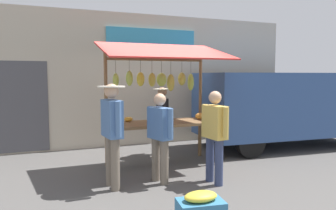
# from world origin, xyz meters

# --- Properties ---
(ground_plane) EXTENTS (40.00, 40.00, 0.00)m
(ground_plane) POSITION_xyz_m (0.00, 0.00, 0.00)
(ground_plane) COLOR #514F4C
(street_backdrop) EXTENTS (9.00, 0.30, 3.40)m
(street_backdrop) POSITION_xyz_m (0.06, -2.20, 1.70)
(street_backdrop) COLOR #B2A893
(street_backdrop) RESTS_ON ground
(market_stall) EXTENTS (2.50, 1.46, 2.50)m
(market_stall) POSITION_xyz_m (-0.02, -0.06, 1.55)
(market_stall) COLOR brown
(market_stall) RESTS_ON ground
(vendor_with_sunhat) EXTENTS (0.40, 0.66, 1.55)m
(vendor_with_sunhat) POSITION_xyz_m (-0.28, -0.75, 0.91)
(vendor_with_sunhat) COLOR #726656
(vendor_with_sunhat) RESTS_ON ground
(shopper_with_shopping_bag) EXTENTS (0.44, 0.71, 1.69)m
(shopper_with_shopping_bag) POSITION_xyz_m (1.24, 1.00, 1.00)
(shopper_with_shopping_bag) COLOR #726656
(shopper_with_shopping_bag) RESTS_ON ground
(shopper_in_striped_shirt) EXTENTS (0.33, 0.64, 1.52)m
(shopper_in_striped_shirt) POSITION_xyz_m (0.44, 1.03, 0.86)
(shopper_in_striped_shirt) COLOR #726656
(shopper_in_striped_shirt) RESTS_ON ground
(shopper_in_grey_tee) EXTENTS (0.27, 0.67, 1.56)m
(shopper_in_grey_tee) POSITION_xyz_m (-0.40, 1.41, 0.89)
(shopper_in_grey_tee) COLOR navy
(shopper_in_grey_tee) RESTS_ON ground
(parked_van) EXTENTS (4.52, 2.16, 1.88)m
(parked_van) POSITION_xyz_m (-3.40, -0.55, 1.12)
(parked_van) COLOR #2D4C84
(parked_van) RESTS_ON ground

